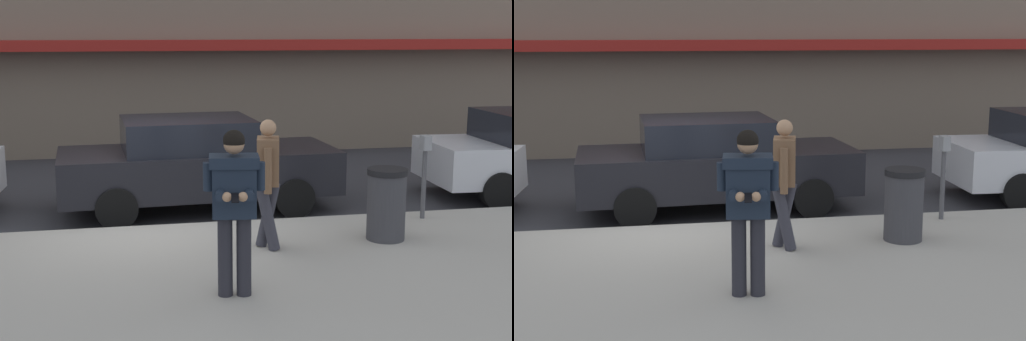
% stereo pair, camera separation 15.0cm
% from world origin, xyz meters
% --- Properties ---
extents(ground_plane, '(80.00, 80.00, 0.00)m').
position_xyz_m(ground_plane, '(0.00, 0.00, 0.00)').
color(ground_plane, '#333338').
extents(sidewalk, '(32.00, 5.30, 0.14)m').
position_xyz_m(sidewalk, '(1.00, -2.85, 0.07)').
color(sidewalk, '#A8A399').
rests_on(sidewalk, ground).
extents(curb_paint_line, '(28.00, 0.12, 0.01)m').
position_xyz_m(curb_paint_line, '(1.00, 0.05, 0.00)').
color(curb_paint_line, silver).
rests_on(curb_paint_line, ground).
extents(parked_sedan_mid, '(4.58, 2.10, 1.54)m').
position_xyz_m(parked_sedan_mid, '(0.80, 1.12, 0.79)').
color(parked_sedan_mid, black).
rests_on(parked_sedan_mid, ground).
extents(man_texting_on_phone, '(0.64, 0.62, 1.81)m').
position_xyz_m(man_texting_on_phone, '(0.72, -3.21, 1.25)').
color(man_texting_on_phone, '#23232B').
rests_on(man_texting_on_phone, sidewalk).
extents(pedestrian_dark_coat, '(0.39, 0.59, 1.70)m').
position_xyz_m(pedestrian_dark_coat, '(1.42, -1.62, 1.11)').
color(pedestrian_dark_coat, '#33333D').
rests_on(pedestrian_dark_coat, sidewalk).
extents(parking_meter, '(0.12, 0.18, 1.27)m').
position_xyz_m(parking_meter, '(4.04, -0.60, 0.97)').
color(parking_meter, '#4C4C51').
rests_on(parking_meter, sidewalk).
extents(trash_bin, '(0.55, 0.55, 0.98)m').
position_xyz_m(trash_bin, '(3.09, -1.53, 0.63)').
color(trash_bin, '#38383D').
rests_on(trash_bin, sidewalk).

